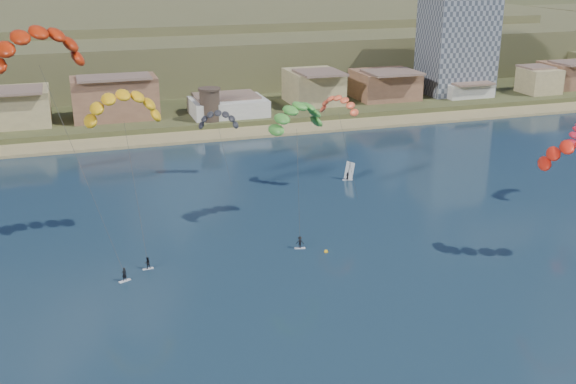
{
  "coord_description": "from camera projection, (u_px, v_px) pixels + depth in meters",
  "views": [
    {
      "loc": [
        -29.83,
        -61.03,
        44.06
      ],
      "look_at": [
        0.0,
        32.0,
        10.0
      ],
      "focal_mm": 43.36,
      "sensor_mm": 36.0,
      "label": 1
    }
  ],
  "objects": [
    {
      "name": "distant_kite_orange",
      "position": [
        339.0,
        101.0,
        130.69
      ],
      "size": [
        7.66,
        8.22,
        19.81
      ],
      "color": "#262626",
      "rests_on": "ground"
    },
    {
      "name": "beach",
      "position": [
        197.0,
        136.0,
        173.21
      ],
      "size": [
        2200.0,
        12.0,
        0.9
      ],
      "color": "tan",
      "rests_on": "ground"
    },
    {
      "name": "kitesurfer_red",
      "position": [
        36.0,
        41.0,
        97.5
      ],
      "size": [
        17.02,
        19.89,
        36.64
      ],
      "color": "silver",
      "rests_on": "ground"
    },
    {
      "name": "watchtower",
      "position": [
        210.0,
        104.0,
        179.83
      ],
      "size": [
        5.82,
        5.82,
        8.6
      ],
      "color": "#47382D",
      "rests_on": "ground"
    },
    {
      "name": "land",
      "position": [
        96.0,
        6.0,
        581.51
      ],
      "size": [
        2200.0,
        900.0,
        4.0
      ],
      "color": "#4C4A29",
      "rests_on": "ground"
    },
    {
      "name": "buoy",
      "position": [
        326.0,
        252.0,
        107.13
      ],
      "size": [
        0.62,
        0.62,
        0.62
      ],
      "color": "yellow",
      "rests_on": "ground"
    },
    {
      "name": "ground",
      "position": [
        375.0,
        365.0,
        77.98
      ],
      "size": [
        2400.0,
        2400.0,
        0.0
      ],
      "primitive_type": "plane",
      "color": "black",
      "rests_on": "ground"
    },
    {
      "name": "apartment_tower",
      "position": [
        457.0,
        41.0,
        211.72
      ],
      "size": [
        20.0,
        16.0,
        32.0
      ],
      "color": "gray",
      "rests_on": "ground"
    },
    {
      "name": "distant_kite_dark",
      "position": [
        218.0,
        116.0,
        139.44
      ],
      "size": [
        9.06,
        6.7,
        15.66
      ],
      "color": "#262626",
      "rests_on": "ground"
    },
    {
      "name": "windsurfer",
      "position": [
        348.0,
        174.0,
        140.54
      ],
      "size": [
        2.15,
        2.36,
        3.69
      ],
      "color": "silver",
      "rests_on": "ground"
    },
    {
      "name": "kitesurfer_green",
      "position": [
        297.0,
        113.0,
        112.13
      ],
      "size": [
        11.61,
        14.83,
        22.43
      ],
      "color": "silver",
      "rests_on": "ground"
    },
    {
      "name": "town",
      "position": [
        26.0,
        103.0,
        173.51
      ],
      "size": [
        400.0,
        24.0,
        12.0
      ],
      "color": "silver",
      "rests_on": "ground"
    },
    {
      "name": "kitesurfer_yellow",
      "position": [
        122.0,
        102.0,
        104.5
      ],
      "size": [
        12.61,
        15.34,
        26.12
      ],
      "color": "silver",
      "rests_on": "ground"
    },
    {
      "name": "foothills",
      "position": [
        193.0,
        39.0,
        290.48
      ],
      "size": [
        940.0,
        210.0,
        18.0
      ],
      "color": "brown",
      "rests_on": "ground"
    }
  ]
}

